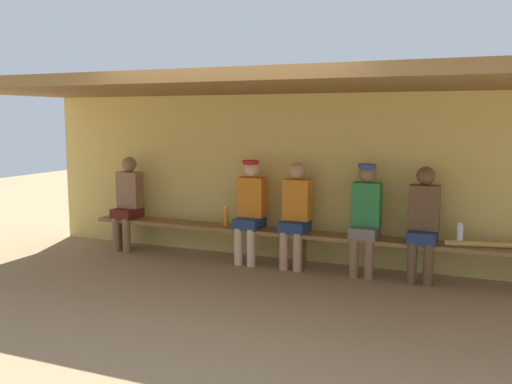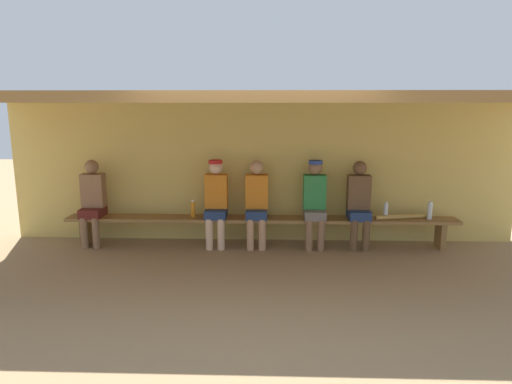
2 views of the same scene
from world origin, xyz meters
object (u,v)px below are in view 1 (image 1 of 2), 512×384
player_with_sunglasses (250,206)px  player_in_blue (423,219)px  player_rightmost (296,211)px  water_bottle_blue (460,235)px  water_bottle_green (226,216)px  player_in_red (365,214)px  player_leftmost (128,199)px  baseball_bat (485,244)px  bench (300,238)px

player_with_sunglasses → player_in_blue: (2.18, -0.00, -0.02)m
player_rightmost → water_bottle_blue: player_rightmost is taller
water_bottle_green → player_with_sunglasses: bearing=-2.8°
player_with_sunglasses → player_in_red: 1.51m
player_leftmost → water_bottle_blue: bearing=-0.4°
player_in_red → baseball_bat: bearing=-0.2°
bench → player_in_red: size_ratio=4.46×
player_in_blue → water_bottle_blue: player_in_blue is taller
water_bottle_green → baseball_bat: (3.21, -0.02, -0.09)m
player_leftmost → baseball_bat: player_leftmost is taller
player_with_sunglasses → baseball_bat: (2.85, -0.00, -0.25)m
bench → water_bottle_green: (-1.05, 0.02, 0.20)m
player_with_sunglasses → water_bottle_blue: player_with_sunglasses is taller
player_rightmost → water_bottle_green: (-0.98, 0.02, -0.14)m
water_bottle_blue → baseball_bat: bearing=5.2°
player_in_red → water_bottle_blue: size_ratio=5.10×
bench → player_leftmost: 2.63m
player_in_blue → water_bottle_green: player_in_blue is taller
player_in_blue → player_leftmost: bearing=180.0°
player_in_red → player_rightmost: (-0.88, -0.00, -0.02)m
water_bottle_blue → player_in_blue: bearing=176.1°
water_bottle_green → water_bottle_blue: size_ratio=1.00×
player_leftmost → player_rightmost: same height
water_bottle_green → baseball_bat: size_ratio=0.30×
bench → player_rightmost: bearing=177.3°
player_in_red → water_bottle_blue: bearing=-1.5°
water_bottle_blue → baseball_bat: (0.27, 0.02, -0.09)m
player_in_red → baseball_bat: 1.37m
bench → player_in_blue: player_in_blue is taller
player_rightmost → baseball_bat: size_ratio=1.53×
baseball_bat → bench: bearing=169.0°
player_in_red → water_bottle_green: 1.88m
bench → player_with_sunglasses: 0.78m
player_in_blue → water_bottle_blue: 0.43m
player_in_red → player_in_blue: player_in_red is taller
player_in_blue → baseball_bat: size_ratio=1.53×
bench → player_leftmost: (-2.61, 0.00, 0.34)m
player_with_sunglasses → bench: bearing=-0.3°
player_rightmost → player_leftmost: bearing=180.0°
water_bottle_green → baseball_bat: water_bottle_green is taller
player_in_red → water_bottle_green: size_ratio=5.10×
player_with_sunglasses → player_rightmost: bearing=-0.0°
player_in_red → water_bottle_green: player_in_red is taller
player_leftmost → baseball_bat: bearing=-0.0°
player_rightmost → baseball_bat: 2.24m
bench → player_with_sunglasses: size_ratio=4.46×
bench → player_rightmost: 0.35m
player_rightmost → player_in_blue: bearing=0.0°
player_in_blue → water_bottle_green: 2.54m
player_leftmost → bench: bearing=-0.1°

